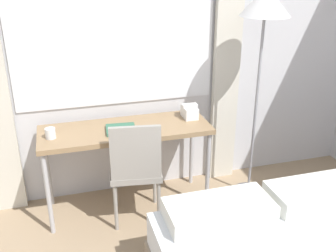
{
  "coord_description": "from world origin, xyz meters",
  "views": [
    {
      "loc": [
        -0.9,
        -0.35,
        2.01
      ],
      "look_at": [
        -0.17,
        2.15,
        0.89
      ],
      "focal_mm": 42.0,
      "sensor_mm": 36.0,
      "label": 1
    }
  ],
  "objects_px": {
    "book": "(121,129)",
    "mug": "(50,133)",
    "desk": "(126,135)",
    "standing_lamp": "(264,16)",
    "desk_chair": "(136,166)",
    "telephone": "(190,111)"
  },
  "relations": [
    {
      "from": "book",
      "to": "mug",
      "type": "bearing_deg",
      "value": 179.06
    },
    {
      "from": "desk",
      "to": "standing_lamp",
      "type": "height_order",
      "value": "standing_lamp"
    },
    {
      "from": "desk_chair",
      "to": "book",
      "type": "height_order",
      "value": "desk_chair"
    },
    {
      "from": "telephone",
      "to": "mug",
      "type": "relative_size",
      "value": 2.08
    },
    {
      "from": "desk_chair",
      "to": "desk",
      "type": "bearing_deg",
      "value": 104.95
    },
    {
      "from": "standing_lamp",
      "to": "desk_chair",
      "type": "bearing_deg",
      "value": -173.36
    },
    {
      "from": "telephone",
      "to": "book",
      "type": "distance_m",
      "value": 0.63
    },
    {
      "from": "desk_chair",
      "to": "telephone",
      "type": "relative_size",
      "value": 5.32
    },
    {
      "from": "desk",
      "to": "desk_chair",
      "type": "relative_size",
      "value": 1.54
    },
    {
      "from": "book",
      "to": "mug",
      "type": "xyz_separation_m",
      "value": [
        -0.54,
        0.01,
        0.03
      ]
    },
    {
      "from": "standing_lamp",
      "to": "telephone",
      "type": "relative_size",
      "value": 10.79
    },
    {
      "from": "desk_chair",
      "to": "book",
      "type": "xyz_separation_m",
      "value": [
        -0.07,
        0.19,
        0.25
      ]
    },
    {
      "from": "desk",
      "to": "standing_lamp",
      "type": "xyz_separation_m",
      "value": [
        1.1,
        -0.11,
        0.92
      ]
    },
    {
      "from": "standing_lamp",
      "to": "book",
      "type": "bearing_deg",
      "value": 176.87
    },
    {
      "from": "desk",
      "to": "telephone",
      "type": "distance_m",
      "value": 0.59
    },
    {
      "from": "desk_chair",
      "to": "book",
      "type": "bearing_deg",
      "value": 119.5
    },
    {
      "from": "standing_lamp",
      "to": "telephone",
      "type": "distance_m",
      "value": 0.98
    },
    {
      "from": "desk",
      "to": "mug",
      "type": "distance_m",
      "value": 0.59
    },
    {
      "from": "standing_lamp",
      "to": "telephone",
      "type": "height_order",
      "value": "standing_lamp"
    },
    {
      "from": "desk",
      "to": "desk_chair",
      "type": "height_order",
      "value": "desk_chair"
    },
    {
      "from": "desk_chair",
      "to": "standing_lamp",
      "type": "relative_size",
      "value": 0.49
    },
    {
      "from": "desk",
      "to": "standing_lamp",
      "type": "bearing_deg",
      "value": -5.84
    }
  ]
}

